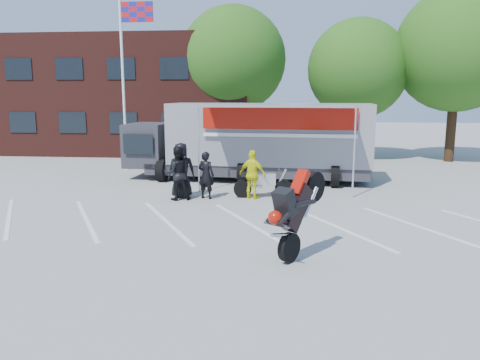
% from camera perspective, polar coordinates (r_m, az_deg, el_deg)
% --- Properties ---
extents(ground, '(100.00, 100.00, 0.00)m').
position_cam_1_polar(ground, '(12.36, -0.19, -6.58)').
color(ground, '#989793').
rests_on(ground, ground).
extents(parking_bay_lines, '(18.09, 13.33, 0.01)m').
position_cam_1_polar(parking_bay_lines, '(13.32, 0.26, -5.30)').
color(parking_bay_lines, white).
rests_on(parking_bay_lines, ground).
extents(office_building, '(18.00, 8.00, 7.00)m').
position_cam_1_polar(office_building, '(31.80, -15.12, 9.90)').
color(office_building, '#4B1E18').
rests_on(office_building, ground).
extents(flagpole, '(1.61, 0.12, 8.00)m').
position_cam_1_polar(flagpole, '(23.05, -13.55, 13.75)').
color(flagpole, white).
rests_on(flagpole, ground).
extents(tree_left, '(6.12, 6.12, 8.64)m').
position_cam_1_polar(tree_left, '(28.01, -0.88, 14.45)').
color(tree_left, '#382314').
rests_on(tree_left, ground).
extents(tree_mid, '(5.44, 5.44, 7.68)m').
position_cam_1_polar(tree_mid, '(27.05, 14.16, 12.96)').
color(tree_mid, '#382314').
rests_on(tree_mid, ground).
extents(tree_right, '(6.46, 6.46, 9.12)m').
position_cam_1_polar(tree_right, '(27.77, 24.99, 14.18)').
color(tree_right, '#382314').
rests_on(tree_right, ground).
extents(transporter_truck, '(10.49, 5.64, 3.23)m').
position_cam_1_polar(transporter_truck, '(19.92, 2.09, -0.01)').
color(transporter_truck, gray).
rests_on(transporter_truck, ground).
extents(parked_motorcycle, '(2.20, 0.95, 1.12)m').
position_cam_1_polar(parked_motorcycle, '(16.62, 2.83, -2.14)').
color(parked_motorcycle, silver).
rests_on(parked_motorcycle, ground).
extents(stunt_bike_rider, '(1.76, 1.99, 2.15)m').
position_cam_1_polar(stunt_bike_rider, '(10.96, 8.17, -8.95)').
color(stunt_bike_rider, black).
rests_on(stunt_bike_rider, ground).
extents(spectator_leather_a, '(1.08, 0.85, 1.95)m').
position_cam_1_polar(spectator_leather_a, '(16.56, -7.16, 1.19)').
color(spectator_leather_a, black).
rests_on(spectator_leather_a, ground).
extents(spectator_leather_b, '(0.70, 0.57, 1.66)m').
position_cam_1_polar(spectator_leather_b, '(16.32, -4.17, 0.59)').
color(spectator_leather_b, black).
rests_on(spectator_leather_b, ground).
extents(spectator_leather_c, '(1.09, 0.96, 1.86)m').
position_cam_1_polar(spectator_leather_c, '(16.22, -7.64, 0.82)').
color(spectator_leather_c, black).
rests_on(spectator_leather_c, ground).
extents(spectator_hivis, '(1.09, 0.79, 1.72)m').
position_cam_1_polar(spectator_hivis, '(16.26, 1.56, 0.67)').
color(spectator_hivis, '#F4F80D').
rests_on(spectator_hivis, ground).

